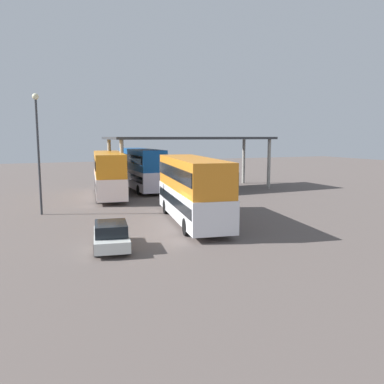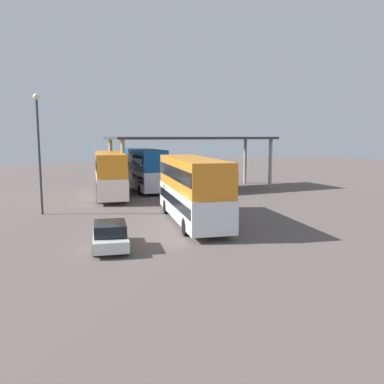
# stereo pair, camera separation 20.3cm
# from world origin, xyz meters

# --- Properties ---
(ground_plane) EXTENTS (140.00, 140.00, 0.00)m
(ground_plane) POSITION_xyz_m (0.00, 0.00, 0.00)
(ground_plane) COLOR #5D524E
(double_decker_main) EXTENTS (4.13, 10.92, 4.20)m
(double_decker_main) POSITION_xyz_m (1.38, 3.32, 2.30)
(double_decker_main) COLOR white
(double_decker_main) RESTS_ON ground_plane
(parked_hatchback) EXTENTS (2.25, 4.07, 1.35)m
(parked_hatchback) POSITION_xyz_m (-4.70, -0.83, 0.67)
(parked_hatchback) COLOR silver
(parked_hatchback) RESTS_ON ground_plane
(double_decker_near_canopy) EXTENTS (4.06, 11.36, 4.10)m
(double_decker_near_canopy) POSITION_xyz_m (-1.47, 16.59, 2.26)
(double_decker_near_canopy) COLOR white
(double_decker_near_canopy) RESTS_ON ground_plane
(double_decker_mid_row) EXTENTS (2.52, 10.15, 4.29)m
(double_decker_mid_row) POSITION_xyz_m (2.45, 19.61, 2.35)
(double_decker_mid_row) COLOR silver
(double_decker_mid_row) RESTS_ON ground_plane
(depot_canopy) EXTENTS (17.48, 6.85, 5.53)m
(depot_canopy) POSITION_xyz_m (7.53, 18.36, 5.16)
(depot_canopy) COLOR #33353A
(depot_canopy) RESTS_ON ground_plane
(lamppost_tall) EXTENTS (0.44, 0.44, 8.52)m
(lamppost_tall) POSITION_xyz_m (-7.62, 9.84, 5.30)
(lamppost_tall) COLOR #33353A
(lamppost_tall) RESTS_ON ground_plane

